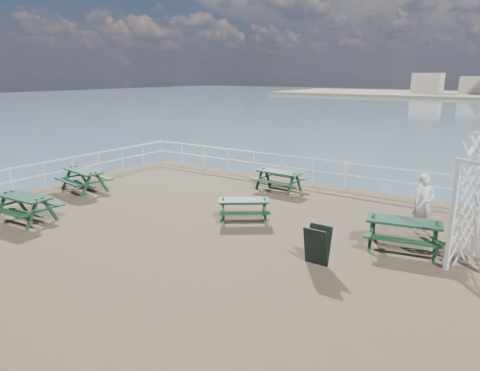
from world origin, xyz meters
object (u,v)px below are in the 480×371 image
Objects in this scene: picnic_table_a at (84,176)px; picnic_table_c at (244,205)px; picnic_table_e at (403,228)px; person at (423,204)px; picnic_table_d at (25,203)px; picnic_table_b at (279,176)px.

picnic_table_c is at bearing 14.21° from picnic_table_a.
person is at bearing 73.86° from picnic_table_e.
picnic_table_d is (1.56, -3.37, -0.01)m from picnic_table_a.
picnic_table_a is 7.86m from picnic_table_b.
picnic_table_b is (6.47, 4.47, -0.05)m from picnic_table_a.
picnic_table_e is at bearing -132.82° from person.
picnic_table_b is at bearing 67.25° from picnic_table_c.
picnic_table_a is 1.17× the size of picnic_table_b.
picnic_table_e reaches higher than picnic_table_c.
picnic_table_a is at bearing -141.67° from picnic_table_b.
person reaches higher than picnic_table_a.
picnic_table_b is 0.87× the size of picnic_table_e.
picnic_table_a is 1.25× the size of person.
picnic_table_b is at bearing 124.69° from person.
person is at bearing -13.73° from picnic_table_b.
picnic_table_a is at bearing 111.18° from picnic_table_d.
picnic_table_c is at bearing 30.69° from picnic_table_d.
picnic_table_e is at bearing 18.65° from picnic_table_d.
picnic_table_a is 1.08× the size of picnic_table_c.
picnic_table_a is 1.02× the size of picnic_table_e.
picnic_table_e is at bearing 14.31° from picnic_table_a.
picnic_table_e reaches higher than picnic_table_b.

